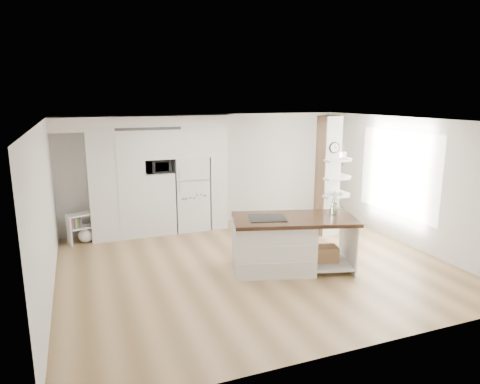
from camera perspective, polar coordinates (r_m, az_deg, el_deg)
The scene contains 14 objects.
floor at distance 8.19m, azimuth 1.95°, elevation -9.72°, with size 7.00×6.00×0.01m, color tan.
room at distance 7.68m, azimuth 2.05°, elevation 3.20°, with size 7.04×6.04×2.72m.
cabinet_wall at distance 9.89m, azimuth -11.90°, elevation 2.99°, with size 4.00×0.71×2.70m.
refrigerator at distance 10.21m, azimuth -6.63°, elevation -0.14°, with size 0.78×0.69×1.75m.
column at distance 9.87m, azimuth 12.23°, elevation 2.05°, with size 0.69×0.90×2.70m.
window at distance 9.85m, azimuth 20.30°, elevation 2.41°, with size 2.40×2.40×0.00m, color white.
pendant_light at distance 8.57m, azimuth 12.23°, elevation 5.69°, with size 0.12×0.12×0.10m, color white.
kitchen_island at distance 7.85m, azimuth 5.30°, elevation -6.77°, with size 2.39×1.60×1.56m.
bookshelf at distance 9.89m, azimuth -20.21°, elevation -4.77°, with size 0.62×0.46×0.66m.
floor_plant_a at distance 10.49m, azimuth 12.26°, elevation -3.65°, with size 0.25×0.20×0.45m, color #366628.
floor_plant_b at distance 10.99m, azimuth 12.78°, elevation -2.71°, with size 0.30×0.30×0.54m, color #366628.
microwave at distance 9.86m, azimuth -10.87°, elevation 3.39°, with size 0.54×0.37×0.30m, color #2D2D2D.
shelf_plant at distance 10.11m, azimuth 12.95°, elevation 3.26°, with size 0.27×0.23×0.30m, color #366628.
decor_bowl at distance 9.70m, azimuth 12.49°, elevation -0.25°, with size 0.22×0.22×0.05m, color white.
Camera 1 is at (-2.97, -6.97, 3.10)m, focal length 32.00 mm.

